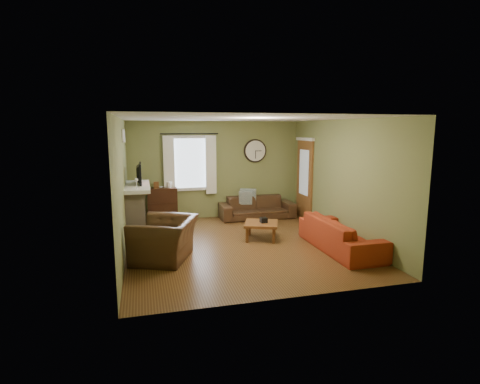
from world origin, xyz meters
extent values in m
cube|color=brown|center=(0.00, 0.00, 0.00)|extent=(4.60, 5.20, 0.00)
cube|color=white|center=(0.00, 0.00, 2.60)|extent=(4.60, 5.20, 0.00)
cube|color=olive|center=(-2.30, 0.00, 1.30)|extent=(0.00, 5.20, 2.60)
cube|color=olive|center=(2.30, 0.00, 1.30)|extent=(0.00, 5.20, 2.60)
cube|color=olive|center=(0.00, 2.60, 1.30)|extent=(4.60, 0.00, 2.60)
cube|color=olive|center=(0.00, -2.60, 1.30)|extent=(4.60, 0.00, 2.60)
cube|color=tan|center=(-2.10, 1.15, 0.55)|extent=(0.40, 1.40, 1.10)
cube|color=black|center=(-1.91, 1.15, 0.30)|extent=(0.04, 0.60, 0.55)
cube|color=white|center=(-2.07, 1.15, 1.14)|extent=(0.58, 1.60, 0.08)
imported|color=black|center=(-2.05, 1.30, 1.35)|extent=(0.08, 0.60, 0.35)
cube|color=#994C3F|center=(-1.97, 1.30, 1.41)|extent=(0.02, 0.62, 0.36)
cylinder|color=white|center=(-2.28, 0.80, 2.25)|extent=(0.28, 0.28, 0.03)
cylinder|color=white|center=(-2.28, 1.15, 2.25)|extent=(0.28, 0.28, 0.03)
cylinder|color=white|center=(-2.28, 1.50, 2.25)|extent=(0.28, 0.28, 0.03)
cylinder|color=black|center=(-0.70, 2.48, 2.27)|extent=(0.03, 0.03, 1.50)
cube|color=white|center=(-1.25, 2.48, 1.45)|extent=(0.28, 0.04, 1.55)
cube|color=white|center=(-0.15, 2.48, 1.45)|extent=(0.28, 0.04, 1.55)
cube|color=brown|center=(2.27, 1.85, 1.05)|extent=(0.05, 0.90, 2.10)
imported|color=brown|center=(-1.56, 2.53, 0.96)|extent=(0.26, 0.27, 0.02)
imported|color=#3D2616|center=(1.04, 2.19, 0.29)|extent=(2.00, 0.78, 0.58)
cube|color=gray|center=(0.87, 2.43, 0.55)|extent=(0.46, 0.28, 0.44)
cube|color=gray|center=(0.75, 2.30, 0.55)|extent=(0.37, 0.17, 0.36)
imported|color=maroon|center=(1.86, -0.82, 0.32)|extent=(0.85, 2.17, 0.63)
imported|color=#3D2616|center=(-1.58, -0.51, 0.39)|extent=(1.41, 1.49, 0.77)
cube|color=black|center=(0.59, 0.25, 0.40)|extent=(0.15, 0.15, 0.11)
camera|label=1|loc=(-1.92, -7.30, 2.40)|focal=28.00mm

